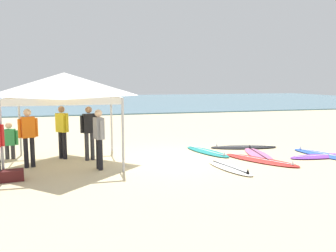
{
  "coord_description": "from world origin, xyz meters",
  "views": [
    {
      "loc": [
        -2.84,
        -10.55,
        2.49
      ],
      "look_at": [
        0.15,
        0.62,
        1.0
      ],
      "focal_mm": 37.17,
      "sensor_mm": 36.0,
      "label": 1
    }
  ],
  "objects_px": {
    "surfboard_black": "(243,147)",
    "person_yellow": "(62,129)",
    "surfboard_purple": "(323,156)",
    "surfboard_blue": "(326,155)",
    "surfboard_red": "(261,160)",
    "person_grey": "(99,135)",
    "person_green": "(9,139)",
    "canopy_tent": "(64,85)",
    "person_orange": "(28,134)",
    "person_black": "(89,129)",
    "gear_bag_near_tent": "(11,176)",
    "surfboard_teal": "(207,152)",
    "surfboard_white": "(230,168)",
    "surfboard_pink": "(258,154)"
  },
  "relations": [
    {
      "from": "surfboard_black",
      "to": "person_yellow",
      "type": "xyz_separation_m",
      "value": [
        -6.5,
        -0.16,
        0.95
      ]
    },
    {
      "from": "person_green",
      "to": "surfboard_purple",
      "type": "bearing_deg",
      "value": -13.46
    },
    {
      "from": "surfboard_red",
      "to": "person_green",
      "type": "relative_size",
      "value": 2.15
    },
    {
      "from": "canopy_tent",
      "to": "person_orange",
      "type": "relative_size",
      "value": 1.86
    },
    {
      "from": "person_grey",
      "to": "surfboard_black",
      "type": "bearing_deg",
      "value": 18.8
    },
    {
      "from": "canopy_tent",
      "to": "person_green",
      "type": "xyz_separation_m",
      "value": [
        -1.79,
        1.04,
        -1.73
      ]
    },
    {
      "from": "surfboard_red",
      "to": "surfboard_white",
      "type": "bearing_deg",
      "value": -153.57
    },
    {
      "from": "person_orange",
      "to": "gear_bag_near_tent",
      "type": "xyz_separation_m",
      "value": [
        -0.28,
        -1.38,
        -0.85
      ]
    },
    {
      "from": "surfboard_blue",
      "to": "surfboard_purple",
      "type": "bearing_deg",
      "value": -152.95
    },
    {
      "from": "surfboard_red",
      "to": "surfboard_teal",
      "type": "xyz_separation_m",
      "value": [
        -1.15,
        1.68,
        0.0
      ]
    },
    {
      "from": "surfboard_teal",
      "to": "surfboard_purple",
      "type": "xyz_separation_m",
      "value": [
        3.46,
        -1.68,
        -0.0
      ]
    },
    {
      "from": "canopy_tent",
      "to": "gear_bag_near_tent",
      "type": "bearing_deg",
      "value": -127.98
    },
    {
      "from": "surfboard_white",
      "to": "person_yellow",
      "type": "relative_size",
      "value": 1.17
    },
    {
      "from": "surfboard_blue",
      "to": "surfboard_purple",
      "type": "xyz_separation_m",
      "value": [
        -0.18,
        -0.09,
        0.0
      ]
    },
    {
      "from": "person_black",
      "to": "gear_bag_near_tent",
      "type": "xyz_separation_m",
      "value": [
        -2.01,
        -1.88,
        -0.85
      ]
    },
    {
      "from": "surfboard_red",
      "to": "gear_bag_near_tent",
      "type": "relative_size",
      "value": 4.3
    },
    {
      "from": "canopy_tent",
      "to": "person_orange",
      "type": "distance_m",
      "value": 1.77
    },
    {
      "from": "surfboard_purple",
      "to": "person_yellow",
      "type": "xyz_separation_m",
      "value": [
        -8.32,
        1.96,
        0.95
      ]
    },
    {
      "from": "surfboard_teal",
      "to": "person_grey",
      "type": "height_order",
      "value": "person_grey"
    },
    {
      "from": "canopy_tent",
      "to": "surfboard_white",
      "type": "xyz_separation_m",
      "value": [
        4.49,
        -2.03,
        -2.35
      ]
    },
    {
      "from": "surfboard_white",
      "to": "surfboard_blue",
      "type": "bearing_deg",
      "value": 11.38
    },
    {
      "from": "surfboard_white",
      "to": "person_orange",
      "type": "relative_size",
      "value": 1.17
    },
    {
      "from": "surfboard_pink",
      "to": "person_yellow",
      "type": "bearing_deg",
      "value": 169.63
    },
    {
      "from": "surfboard_white",
      "to": "person_orange",
      "type": "xyz_separation_m",
      "value": [
        -5.53,
        1.72,
        0.95
      ]
    },
    {
      "from": "canopy_tent",
      "to": "person_green",
      "type": "bearing_deg",
      "value": 149.8
    },
    {
      "from": "surfboard_teal",
      "to": "surfboard_black",
      "type": "bearing_deg",
      "value": 15.08
    },
    {
      "from": "person_orange",
      "to": "person_black",
      "type": "bearing_deg",
      "value": 16.19
    },
    {
      "from": "surfboard_red",
      "to": "person_black",
      "type": "height_order",
      "value": "person_black"
    },
    {
      "from": "canopy_tent",
      "to": "surfboard_blue",
      "type": "xyz_separation_m",
      "value": [
        8.36,
        -1.25,
        -2.35
      ]
    },
    {
      "from": "surfboard_purple",
      "to": "surfboard_blue",
      "type": "bearing_deg",
      "value": 27.05
    },
    {
      "from": "canopy_tent",
      "to": "surfboard_black",
      "type": "xyz_separation_m",
      "value": [
        6.36,
        0.77,
        -2.35
      ]
    },
    {
      "from": "person_grey",
      "to": "person_orange",
      "type": "distance_m",
      "value": 2.1
    },
    {
      "from": "canopy_tent",
      "to": "surfboard_red",
      "type": "relative_size",
      "value": 1.23
    },
    {
      "from": "surfboard_white",
      "to": "person_black",
      "type": "bearing_deg",
      "value": 149.71
    },
    {
      "from": "surfboard_red",
      "to": "surfboard_blue",
      "type": "distance_m",
      "value": 2.5
    },
    {
      "from": "surfboard_teal",
      "to": "person_grey",
      "type": "bearing_deg",
      "value": -159.65
    },
    {
      "from": "person_grey",
      "to": "person_orange",
      "type": "xyz_separation_m",
      "value": [
        -1.95,
        0.77,
        0.0
      ]
    },
    {
      "from": "surfboard_red",
      "to": "surfboard_teal",
      "type": "relative_size",
      "value": 1.11
    },
    {
      "from": "person_grey",
      "to": "canopy_tent",
      "type": "bearing_deg",
      "value": 130.02
    },
    {
      "from": "surfboard_white",
      "to": "surfboard_pink",
      "type": "xyz_separation_m",
      "value": [
        1.74,
        1.48,
        -0.0
      ]
    },
    {
      "from": "surfboard_purple",
      "to": "surfboard_red",
      "type": "bearing_deg",
      "value": -179.96
    },
    {
      "from": "surfboard_blue",
      "to": "person_orange",
      "type": "bearing_deg",
      "value": 174.31
    },
    {
      "from": "gear_bag_near_tent",
      "to": "person_yellow",
      "type": "bearing_deg",
      "value": 62.85
    },
    {
      "from": "surfboard_red",
      "to": "gear_bag_near_tent",
      "type": "xyz_separation_m",
      "value": [
        -7.19,
        -0.35,
        0.1
      ]
    },
    {
      "from": "surfboard_red",
      "to": "person_black",
      "type": "bearing_deg",
      "value": 163.5
    },
    {
      "from": "canopy_tent",
      "to": "person_black",
      "type": "distance_m",
      "value": 1.57
    },
    {
      "from": "person_black",
      "to": "gear_bag_near_tent",
      "type": "relative_size",
      "value": 2.85
    },
    {
      "from": "surfboard_black",
      "to": "surfboard_pink",
      "type": "xyz_separation_m",
      "value": [
        -0.13,
        -1.32,
        0.0
      ]
    },
    {
      "from": "surfboard_red",
      "to": "person_grey",
      "type": "xyz_separation_m",
      "value": [
        -4.96,
        0.26,
        0.95
      ]
    },
    {
      "from": "surfboard_teal",
      "to": "surfboard_blue",
      "type": "relative_size",
      "value": 0.88
    }
  ]
}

